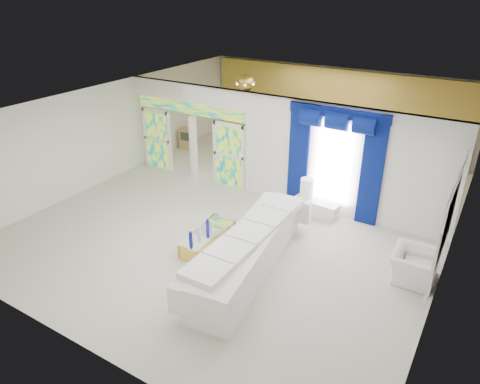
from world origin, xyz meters
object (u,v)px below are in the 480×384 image
Objects in this scene: armchair at (413,265)px; white_sofa at (250,252)px; coffee_table at (208,238)px; console_table at (316,208)px; grand_piano at (265,142)px.

white_sofa is at bearing 113.39° from armchair.
console_table reaches higher than coffee_table.
white_sofa is 2.46× the size of grand_piano.
armchair is (3.13, 1.48, -0.09)m from white_sofa.
console_table is at bearing 59.58° from coffee_table.
armchair reaches higher than console_table.
coffee_table is at bearing -120.42° from console_table.
white_sofa reaches higher than console_table.
armchair reaches higher than coffee_table.
white_sofa reaches higher than armchair.
console_table is 1.24× the size of armchair.
white_sofa is 7.16m from grand_piano.
armchair is (2.86, -1.59, 0.12)m from console_table.
coffee_table is at bearing 159.04° from white_sofa.
grand_piano reaches higher than console_table.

